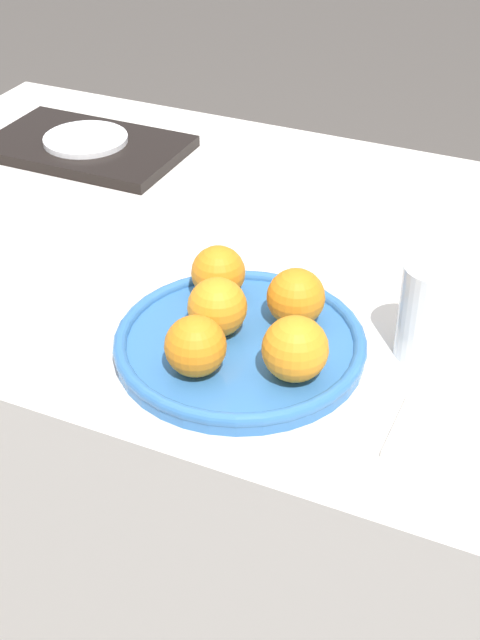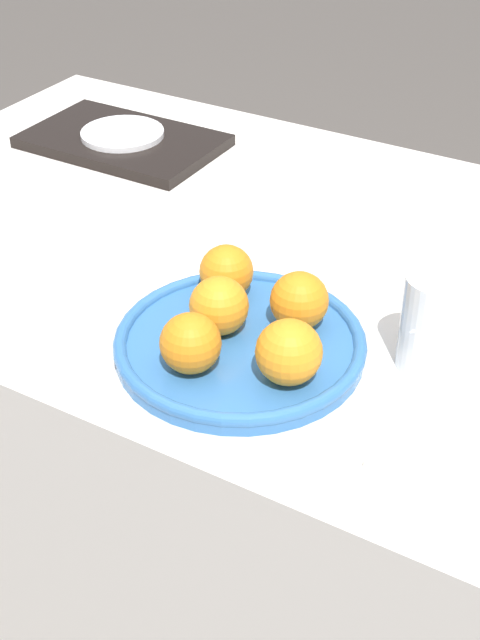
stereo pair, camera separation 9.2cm
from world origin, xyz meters
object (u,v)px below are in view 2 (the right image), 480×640
(fruit_platter, at_px, (240,344))
(orange_4, at_px, (191,343))
(water_glass, at_px, (432,322))
(orange_0, at_px, (299,301))
(orange_1, at_px, (219,306))
(orange_3, at_px, (289,352))
(side_plate, at_px, (122,134))
(serving_tray, at_px, (123,141))
(napkin, at_px, (441,456))
(orange_2, at_px, (226,272))

(fruit_platter, distance_m, orange_4, 0.09)
(fruit_platter, height_order, water_glass, water_glass)
(orange_0, height_order, water_glass, water_glass)
(orange_1, distance_m, orange_3, 0.13)
(orange_4, xyz_separation_m, side_plate, (-0.48, 0.51, -0.03))
(fruit_platter, bearing_deg, side_plate, 139.11)
(serving_tray, xyz_separation_m, napkin, (0.78, -0.49, -0.01))
(fruit_platter, distance_m, orange_3, 0.10)
(orange_3, height_order, serving_tray, orange_3)
(orange_0, bearing_deg, orange_4, -115.79)
(napkin, bearing_deg, serving_tray, 148.05)
(orange_0, relative_size, water_glass, 0.59)
(orange_4, bearing_deg, orange_3, 19.99)
(napkin, bearing_deg, orange_3, 174.70)
(orange_3, bearing_deg, fruit_platter, 156.75)
(orange_0, relative_size, napkin, 0.55)
(side_plate, bearing_deg, serving_tray, -90.00)
(fruit_platter, bearing_deg, orange_1, 170.33)
(orange_1, relative_size, side_plate, 0.50)
(fruit_platter, distance_m, napkin, 0.29)
(orange_3, relative_size, side_plate, 0.52)
(water_glass, distance_m, serving_tray, 0.78)
(water_glass, bearing_deg, serving_tray, 154.52)
(side_plate, bearing_deg, orange_0, -33.81)
(water_glass, distance_m, napkin, 0.18)
(orange_4, relative_size, water_glass, 0.58)
(fruit_platter, relative_size, orange_4, 4.29)
(side_plate, bearing_deg, orange_3, -38.71)
(orange_3, xyz_separation_m, napkin, (0.20, -0.02, -0.05))
(orange_2, distance_m, water_glass, 0.28)
(side_plate, bearing_deg, napkin, -31.95)
(water_glass, bearing_deg, orange_2, -177.23)
(orange_0, xyz_separation_m, water_glass, (0.16, 0.03, 0.01))
(orange_3, height_order, side_plate, orange_3)
(orange_4, height_order, serving_tray, orange_4)
(orange_2, distance_m, napkin, 0.38)
(orange_0, height_order, napkin, orange_0)
(orange_2, xyz_separation_m, orange_4, (0.05, -0.16, 0.00))
(fruit_platter, height_order, orange_2, orange_2)
(napkin, bearing_deg, orange_1, 169.06)
(orange_0, relative_size, side_plate, 0.49)
(orange_2, xyz_separation_m, napkin, (0.35, -0.14, -0.05))
(orange_2, bearing_deg, napkin, -21.26)
(orange_0, height_order, orange_3, orange_3)
(orange_0, bearing_deg, napkin, -27.33)
(orange_4, bearing_deg, serving_tray, 133.13)
(napkin, bearing_deg, orange_4, -175.98)
(orange_0, bearing_deg, orange_2, 172.77)
(serving_tray, height_order, napkin, serving_tray)
(orange_0, distance_m, napkin, 0.27)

